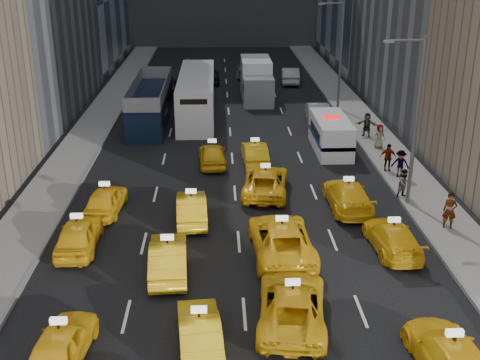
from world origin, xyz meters
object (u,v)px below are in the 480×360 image
at_px(double_decker, 151,102).
at_px(box_truck, 256,80).
at_px(pedestrian_0, 450,211).
at_px(nypd_van, 331,135).
at_px(city_bus, 197,95).

height_order(double_decker, box_truck, box_truck).
relative_size(double_decker, pedestrian_0, 6.39).
bearing_deg(nypd_van, city_bus, 133.65).
height_order(double_decker, pedestrian_0, double_decker).
bearing_deg(city_bus, nypd_van, -51.47).
bearing_deg(city_bus, box_truck, 40.58).
bearing_deg(pedestrian_0, box_truck, 124.72).
distance_m(city_bus, pedestrian_0, 25.42).
bearing_deg(double_decker, pedestrian_0, -43.21).
distance_m(nypd_van, pedestrian_0, 13.04).
distance_m(double_decker, box_truck, 11.62).
xyz_separation_m(double_decker, pedestrian_0, (16.52, -19.92, -0.59)).
height_order(nypd_van, box_truck, box_truck).
relative_size(city_bus, box_truck, 1.76).
bearing_deg(double_decker, city_bus, 35.69).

